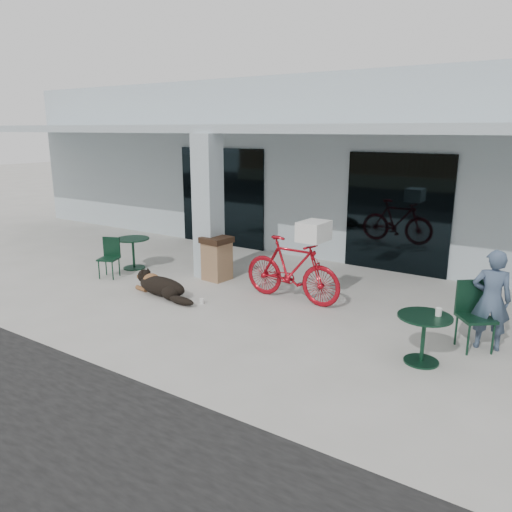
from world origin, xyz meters
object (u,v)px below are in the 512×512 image
Objects in this scene: cafe_chair_near at (108,258)px; cafe_table_far at (423,339)px; dog at (162,285)px; cafe_table_near at (133,253)px; trash_receptacle at (217,258)px; person at (491,300)px; cafe_chair_far_a at (476,317)px; bicycle at (292,269)px.

cafe_chair_near is 6.98m from cafe_table_far.
dog is at bearing 179.27° from cafe_table_far.
dog is 1.69× the size of cafe_table_near.
trash_receptacle is (0.21, 1.49, 0.26)m from dog.
cafe_chair_near is 7.68m from person.
cafe_chair_far_a is 0.67× the size of person.
cafe_table_far is 0.79× the size of trash_receptacle.
cafe_chair_far_a is at bearing -18.69° from cafe_chair_near.
cafe_chair_near is at bearing 145.35° from cafe_chair_far_a.
cafe_chair_far_a is 5.45m from trash_receptacle.
cafe_chair_far_a is at bearing -95.31° from bicycle.
person reaches higher than bicycle.
dog is 1.76× the size of cafe_table_far.
trash_receptacle is at bearing 7.64° from cafe_chair_near.
bicycle is 3.39m from cafe_chair_far_a.
dog is 1.53m from trash_receptacle.
dog is 2.27m from cafe_table_near.
trash_receptacle is (2.08, 1.22, 0.04)m from cafe_chair_near.
cafe_table_far is 0.73× the size of cafe_chair_far_a.
bicycle is 2.07m from trash_receptacle.
dog is 5.10m from cafe_table_far.
cafe_chair_near reaches higher than cafe_table_near.
bicycle is 1.56× the size of dog.
bicycle reaches higher than cafe_chair_far_a.
dog is 1.38× the size of trash_receptacle.
dog is at bearing 119.54° from bicycle.
cafe_table_near is at bearing 74.90° from cafe_chair_near.
cafe_table_far reaches higher than dog.
cafe_chair_far_a reaches higher than cafe_chair_near.
person is (7.75, -0.14, 0.40)m from cafe_table_near.
cafe_table_near is (-1.98, 1.10, 0.15)m from dog.
bicycle is 1.34× the size of person.
cafe_table_far is at bearing 44.30° from person.
bicycle is 2.64× the size of cafe_table_near.
cafe_chair_far_a reaches higher than cafe_table_far.
cafe_table_near is at bearing 170.66° from cafe_table_far.
dog is 1.49× the size of cafe_chair_near.
person is at bearing -5.43° from trash_receptacle.
cafe_table_near is 0.51× the size of person.
cafe_table_far is (5.10, -0.06, 0.13)m from dog.
cafe_chair_near is (0.11, -0.83, 0.08)m from cafe_table_near.
cafe_chair_far_a is 0.34m from person.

